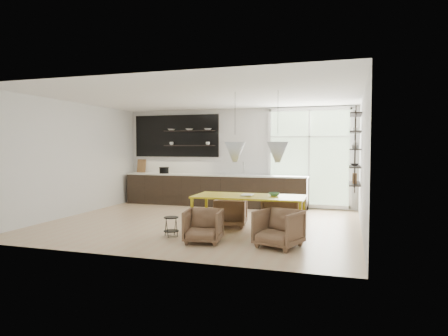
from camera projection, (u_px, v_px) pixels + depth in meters
room at (238, 159)px, 9.99m from camera, size 7.02×6.01×2.91m
kitchen_run at (211, 186)px, 11.93m from camera, size 5.54×0.69×2.75m
right_shelving at (355, 151)px, 9.22m from camera, size 0.26×1.22×1.90m
dining_table at (249, 198)px, 7.88m from camera, size 2.20×1.04×0.79m
armchair_back_left at (231, 212)px, 8.80m from camera, size 0.78×0.79×0.63m
armchair_back_right at (282, 213)px, 8.46m from camera, size 0.77×0.79×0.72m
armchair_front_left at (203, 226)px, 7.31m from camera, size 0.75×0.76×0.61m
armchair_front_right at (279, 228)px, 6.97m from camera, size 0.90×0.92×0.66m
wire_stool at (171, 224)px, 7.82m from camera, size 0.30×0.30×0.38m
table_book at (242, 195)px, 7.90m from camera, size 0.23×0.30×0.03m
table_bowl at (274, 194)px, 7.83m from camera, size 0.23×0.23×0.07m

